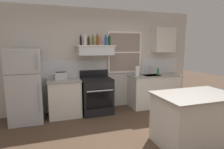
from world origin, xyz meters
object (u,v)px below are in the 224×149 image
(bottle_clear_tall, at_px, (85,40))
(bottle_amber_wine, at_px, (97,40))
(bottle_brown_stout, at_px, (89,41))
(bottle_dark_green_wine, at_px, (109,41))
(stove_range, at_px, (97,95))
(paper_towel_roll, at_px, (137,71))
(dish_soap_bottle, at_px, (158,71))
(refrigerator, at_px, (26,86))
(bottle_balsamic_dark, at_px, (81,41))
(kitchen_island, at_px, (195,119))
(bottle_olive_oil_square, at_px, (93,41))
(bottle_blue_liqueur, at_px, (106,41))
(toaster, at_px, (61,76))
(bottle_rose_pink, at_px, (101,41))

(bottle_clear_tall, distance_m, bottle_amber_wine, 0.31)
(bottle_brown_stout, xyz_separation_m, bottle_dark_green_wine, (0.52, -0.07, 0.02))
(stove_range, relative_size, paper_towel_roll, 4.04)
(dish_soap_bottle, bearing_deg, refrigerator, -177.40)
(bottle_balsamic_dark, relative_size, kitchen_island, 0.19)
(stove_range, height_order, bottle_dark_green_wine, bottle_dark_green_wine)
(refrigerator, height_order, bottle_olive_oil_square, bottle_olive_oil_square)
(bottle_balsamic_dark, distance_m, bottle_blue_liqueur, 0.63)
(bottle_clear_tall, height_order, bottle_dark_green_wine, bottle_clear_tall)
(bottle_brown_stout, relative_size, bottle_amber_wine, 0.81)
(stove_range, bearing_deg, bottle_brown_stout, 146.16)
(stove_range, height_order, bottle_amber_wine, bottle_amber_wine)
(refrigerator, relative_size, toaster, 5.62)
(toaster, height_order, bottle_clear_tall, bottle_clear_tall)
(bottle_balsamic_dark, bearing_deg, kitchen_island, -52.47)
(kitchen_island, bearing_deg, bottle_amber_wine, 120.72)
(bottle_brown_stout, height_order, bottle_dark_green_wine, bottle_dark_green_wine)
(bottle_dark_green_wine, height_order, dish_soap_bottle, bottle_dark_green_wine)
(paper_towel_roll, bearing_deg, bottle_balsamic_dark, 176.83)
(paper_towel_roll, height_order, kitchen_island, paper_towel_roll)
(stove_range, relative_size, bottle_rose_pink, 3.94)
(bottle_clear_tall, relative_size, bottle_olive_oil_square, 1.11)
(bottle_olive_oil_square, relative_size, paper_towel_roll, 1.00)
(toaster, height_order, kitchen_island, toaster)
(refrigerator, height_order, dish_soap_bottle, refrigerator)
(bottle_blue_liqueur, distance_m, paper_towel_roll, 1.21)
(bottle_balsamic_dark, height_order, bottle_blue_liqueur, bottle_blue_liqueur)
(toaster, distance_m, dish_soap_bottle, 2.75)
(bottle_rose_pink, height_order, bottle_blue_liqueur, bottle_rose_pink)
(refrigerator, xyz_separation_m, dish_soap_bottle, (3.53, 0.16, 0.17))
(refrigerator, relative_size, bottle_amber_wine, 5.71)
(refrigerator, distance_m, bottle_olive_oil_square, 1.90)
(bottle_amber_wine, distance_m, paper_towel_roll, 1.38)
(bottle_blue_liqueur, distance_m, bottle_dark_green_wine, 0.09)
(bottle_dark_green_wine, xyz_separation_m, kitchen_island, (0.93, -2.06, -1.40))
(bottle_clear_tall, distance_m, bottle_dark_green_wine, 0.61)
(toaster, bearing_deg, stove_range, -5.08)
(refrigerator, distance_m, stove_range, 1.69)
(bottle_rose_pink, distance_m, kitchen_island, 2.81)
(bottle_balsamic_dark, relative_size, bottle_clear_tall, 0.86)
(bottle_olive_oil_square, bearing_deg, bottle_dark_green_wine, -6.33)
(stove_range, bearing_deg, bottle_blue_liqueur, 11.32)
(toaster, relative_size, kitchen_island, 0.21)
(bottle_olive_oil_square, bearing_deg, dish_soap_bottle, 1.51)
(bottle_brown_stout, bearing_deg, kitchen_island, -55.73)
(refrigerator, relative_size, paper_towel_roll, 6.18)
(bottle_dark_green_wine, bearing_deg, bottle_amber_wine, 176.07)
(bottle_brown_stout, relative_size, bottle_blue_liqueur, 0.87)
(bottle_brown_stout, relative_size, bottle_olive_oil_square, 0.88)
(paper_towel_roll, bearing_deg, bottle_blue_liqueur, 179.00)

